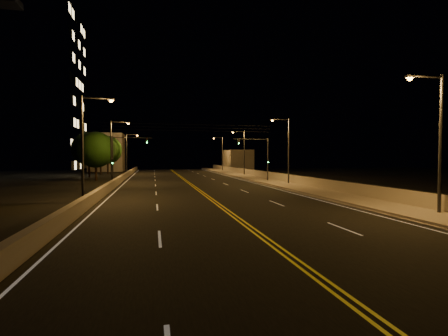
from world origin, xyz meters
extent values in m
plane|color=black|center=(0.00, 0.00, 0.00)|extent=(160.00, 160.00, 0.00)
cube|color=black|center=(0.00, 20.00, 0.01)|extent=(18.00, 120.00, 0.02)
cube|color=gray|center=(10.80, 20.00, 0.15)|extent=(3.60, 120.00, 0.30)
cube|color=gray|center=(8.93, 20.00, 0.07)|extent=(0.14, 120.00, 0.15)
cube|color=#AB9D8E|center=(12.45, 20.00, 0.80)|extent=(0.30, 120.00, 1.00)
cube|color=#AB9D8E|center=(-9.30, 20.00, 0.45)|extent=(0.45, 120.00, 0.89)
cube|color=gray|center=(16.50, 68.21, 2.66)|extent=(6.00, 10.00, 5.33)
cube|color=gray|center=(-16.00, 72.02, 4.66)|extent=(8.00, 8.00, 9.33)
cylinder|color=black|center=(12.45, 20.00, 1.33)|extent=(0.06, 120.00, 0.06)
cube|color=silver|center=(-8.60, 20.00, 0.02)|extent=(0.12, 116.00, 0.00)
cube|color=silver|center=(8.60, 20.00, 0.02)|extent=(0.12, 116.00, 0.00)
cube|color=gold|center=(-0.15, 20.00, 0.02)|extent=(0.12, 116.00, 0.00)
cube|color=gold|center=(0.15, 20.00, 0.02)|extent=(0.12, 116.00, 0.00)
cube|color=silver|center=(-4.50, 1.50, 0.02)|extent=(0.12, 3.00, 0.00)
cube|color=silver|center=(-4.50, 10.50, 0.02)|extent=(0.12, 3.00, 0.00)
cube|color=silver|center=(-4.50, 19.50, 0.02)|extent=(0.12, 3.00, 0.00)
cube|color=silver|center=(-4.50, 28.50, 0.02)|extent=(0.12, 3.00, 0.00)
cube|color=silver|center=(-4.50, 37.50, 0.02)|extent=(0.12, 3.00, 0.00)
cube|color=silver|center=(-4.50, 46.50, 0.02)|extent=(0.12, 3.00, 0.00)
cube|color=silver|center=(-4.50, 55.50, 0.02)|extent=(0.12, 3.00, 0.00)
cube|color=silver|center=(-4.50, 64.50, 0.02)|extent=(0.12, 3.00, 0.00)
cube|color=silver|center=(-4.50, 73.50, 0.02)|extent=(0.12, 3.00, 0.00)
cube|color=silver|center=(4.50, 1.50, 0.02)|extent=(0.12, 3.00, 0.00)
cube|color=silver|center=(4.50, 10.50, 0.02)|extent=(0.12, 3.00, 0.00)
cube|color=silver|center=(4.50, 19.50, 0.02)|extent=(0.12, 3.00, 0.00)
cube|color=silver|center=(4.50, 28.50, 0.02)|extent=(0.12, 3.00, 0.00)
cube|color=silver|center=(4.50, 37.50, 0.02)|extent=(0.12, 3.00, 0.00)
cube|color=silver|center=(4.50, 46.50, 0.02)|extent=(0.12, 3.00, 0.00)
cube|color=silver|center=(4.50, 55.50, 0.02)|extent=(0.12, 3.00, 0.00)
cube|color=silver|center=(4.50, 64.50, 0.02)|extent=(0.12, 3.00, 0.00)
cube|color=silver|center=(4.50, 73.50, 0.02)|extent=(0.12, 3.00, 0.00)
cylinder|color=#2D2D33|center=(11.80, 3.06, 4.19)|extent=(0.20, 0.20, 8.39)
cylinder|color=#2D2D33|center=(10.70, 3.06, 8.24)|extent=(2.20, 0.12, 0.12)
cube|color=#2D2D33|center=(9.60, 3.06, 8.17)|extent=(0.50, 0.25, 0.14)
sphere|color=#FF9E2D|center=(9.60, 3.06, 8.07)|extent=(0.28, 0.28, 0.28)
cylinder|color=#2D2D33|center=(11.80, 24.96, 4.19)|extent=(0.20, 0.20, 8.39)
cylinder|color=#2D2D33|center=(10.70, 24.96, 8.24)|extent=(2.20, 0.12, 0.12)
cube|color=#2D2D33|center=(9.60, 24.96, 8.17)|extent=(0.50, 0.25, 0.14)
sphere|color=#FF9E2D|center=(9.60, 24.96, 8.07)|extent=(0.28, 0.28, 0.28)
cylinder|color=#2D2D33|center=(11.80, 45.16, 4.19)|extent=(0.20, 0.20, 8.39)
cylinder|color=#2D2D33|center=(10.70, 45.16, 8.24)|extent=(2.20, 0.12, 0.12)
cube|color=#2D2D33|center=(9.60, 45.16, 8.17)|extent=(0.50, 0.25, 0.14)
sphere|color=#FF9E2D|center=(9.60, 45.16, 8.07)|extent=(0.28, 0.28, 0.28)
cylinder|color=#2D2D33|center=(11.80, 64.54, 4.19)|extent=(0.20, 0.20, 8.39)
cylinder|color=#2D2D33|center=(10.70, 64.54, 8.24)|extent=(2.20, 0.12, 0.12)
cube|color=#2D2D33|center=(9.60, 64.54, 8.17)|extent=(0.50, 0.25, 0.14)
sphere|color=#FF9E2D|center=(9.60, 64.54, 8.07)|extent=(0.28, 0.28, 0.28)
cylinder|color=#2D2D33|center=(-10.20, 14.44, 4.19)|extent=(0.20, 0.20, 8.39)
cylinder|color=#2D2D33|center=(-9.10, 14.44, 8.24)|extent=(2.20, 0.12, 0.12)
cube|color=#2D2D33|center=(-8.00, 14.44, 8.17)|extent=(0.50, 0.25, 0.14)
sphere|color=#FF9E2D|center=(-8.00, 14.44, 8.07)|extent=(0.28, 0.28, 0.28)
cylinder|color=#2D2D33|center=(-10.20, 32.46, 4.19)|extent=(0.20, 0.20, 8.39)
cylinder|color=#2D2D33|center=(-9.10, 32.46, 8.24)|extent=(2.20, 0.12, 0.12)
cube|color=#2D2D33|center=(-8.00, 32.46, 8.17)|extent=(0.50, 0.25, 0.14)
sphere|color=#FF9E2D|center=(-8.00, 32.46, 8.07)|extent=(0.28, 0.28, 0.28)
cylinder|color=#2D2D33|center=(-10.20, 57.71, 4.19)|extent=(0.20, 0.20, 8.39)
cylinder|color=#2D2D33|center=(-9.10, 57.71, 8.24)|extent=(2.20, 0.12, 0.12)
cube|color=#2D2D33|center=(-8.00, 57.71, 8.17)|extent=(0.50, 0.25, 0.14)
sphere|color=#FF9E2D|center=(-8.00, 57.71, 8.07)|extent=(0.28, 0.28, 0.28)
cylinder|color=#2D2D33|center=(11.00, 30.34, 3.12)|extent=(0.18, 0.18, 6.24)
cylinder|color=#2D2D33|center=(8.50, 30.34, 6.04)|extent=(5.00, 0.10, 0.10)
cube|color=black|center=(6.75, 30.34, 5.69)|extent=(0.28, 0.18, 0.80)
sphere|color=#19FF4C|center=(6.75, 30.23, 5.44)|extent=(0.14, 0.14, 0.14)
cube|color=black|center=(11.00, 30.19, 3.00)|extent=(0.22, 0.14, 0.55)
cylinder|color=#2D2D33|center=(-9.80, 30.34, 3.12)|extent=(0.18, 0.18, 6.24)
cylinder|color=#2D2D33|center=(-7.30, 30.34, 6.04)|extent=(5.00, 0.10, 0.10)
cube|color=black|center=(-5.55, 30.34, 5.69)|extent=(0.28, 0.18, 0.80)
sphere|color=#19FF4C|center=(-5.55, 30.23, 5.44)|extent=(0.14, 0.14, 0.14)
cube|color=black|center=(-9.80, 30.19, 3.00)|extent=(0.22, 0.14, 0.55)
cylinder|color=black|center=(0.00, 29.50, 7.00)|extent=(22.00, 0.03, 0.03)
cylinder|color=black|center=(0.00, 29.50, 7.40)|extent=(22.00, 0.03, 0.03)
cylinder|color=black|center=(0.00, 29.50, 7.80)|extent=(22.00, 0.03, 0.03)
cube|color=gray|center=(-30.83, 55.06, 15.79)|extent=(24.00, 15.00, 31.58)
cube|color=#2D2D33|center=(-30.83, 55.06, 32.18)|extent=(4.00, 4.00, 1.20)
cylinder|color=black|center=(-13.20, 38.92, 1.29)|extent=(0.36, 0.36, 2.58)
sphere|color=black|center=(-13.20, 38.92, 4.66)|extent=(5.45, 5.45, 5.45)
cylinder|color=black|center=(-15.75, 47.68, 1.38)|extent=(0.36, 0.36, 2.76)
sphere|color=black|center=(-15.75, 47.68, 4.99)|extent=(5.84, 5.84, 5.84)
cylinder|color=black|center=(-15.08, 55.86, 1.43)|extent=(0.36, 0.36, 2.87)
sphere|color=black|center=(-15.08, 55.86, 5.17)|extent=(6.05, 6.05, 6.05)
cylinder|color=black|center=(-14.15, 59.21, 1.39)|extent=(0.36, 0.36, 2.79)
sphere|color=black|center=(-14.15, 59.21, 5.03)|extent=(5.88, 5.88, 5.88)
camera|label=1|loc=(-4.75, -12.88, 3.60)|focal=26.00mm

